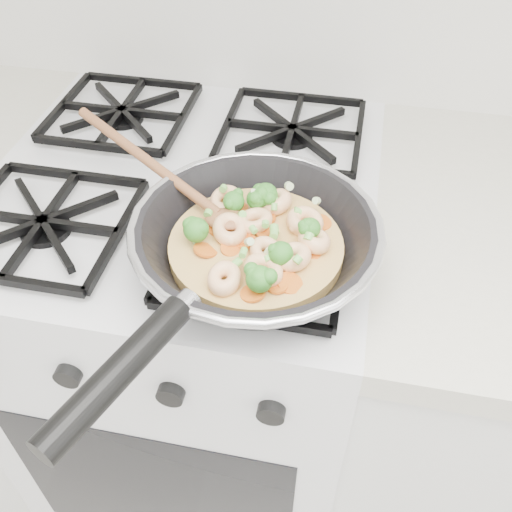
# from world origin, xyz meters

# --- Properties ---
(stove) EXTENTS (0.60, 0.60, 0.92)m
(stove) POSITION_xyz_m (0.00, 1.70, 0.46)
(stove) COLOR white
(stove) RESTS_ON ground
(skillet) EXTENTS (0.44, 0.49, 0.10)m
(skillet) POSITION_xyz_m (0.15, 1.53, 0.96)
(skillet) COLOR black
(skillet) RESTS_ON stove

